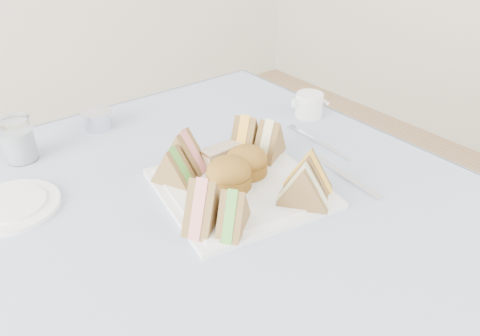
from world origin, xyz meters
TOP-DOWN VIEW (x-y plane):
  - tablecloth at (0.00, 0.00)m, footprint 1.02×1.02m
  - serving_plate at (0.10, -0.00)m, footprint 0.32×0.32m
  - sandwich_fl_a at (-0.01, -0.05)m, footprint 0.11×0.09m
  - sandwich_fl_b at (0.02, -0.09)m, footprint 0.09×0.08m
  - sandwich_fr_a at (0.19, -0.08)m, footprint 0.08×0.10m
  - sandwich_fr_b at (0.15, -0.11)m, footprint 0.09×0.10m
  - sandwich_bl_a at (0.01, 0.08)m, footprint 0.07×0.09m
  - sandwich_bl_b at (0.05, 0.11)m, footprint 0.08×0.10m
  - sandwich_br_a at (0.21, 0.05)m, footprint 0.10×0.08m
  - sandwich_br_b at (0.18, 0.09)m, footprint 0.11×0.09m
  - scone_left at (0.08, 0.01)m, footprint 0.10×0.10m
  - scone_right at (0.14, 0.02)m, footprint 0.09×0.09m
  - pastry_slice at (0.12, 0.08)m, footprint 0.08×0.04m
  - side_plate at (-0.25, 0.20)m, footprint 0.21×0.21m
  - water_glass at (-0.18, 0.37)m, footprint 0.08×0.08m
  - tea_strainer at (-0.00, 0.41)m, footprint 0.09×0.09m
  - knife at (0.29, -0.09)m, footprint 0.03×0.19m
  - fork at (0.35, 0.02)m, footprint 0.02×0.16m
  - creamer_jug at (0.43, 0.15)m, footprint 0.08×0.08m

SIDE VIEW (x-z plane):
  - tablecloth at x=0.00m, z-range 0.74..0.75m
  - fork at x=0.35m, z-range 0.75..0.75m
  - knife at x=0.29m, z-range 0.75..0.75m
  - side_plate at x=-0.25m, z-range 0.75..0.76m
  - serving_plate at x=0.10m, z-range 0.75..0.76m
  - tea_strainer at x=0.00m, z-range 0.75..0.79m
  - creamer_jug at x=0.43m, z-range 0.75..0.80m
  - pastry_slice at x=0.12m, z-range 0.76..0.80m
  - scone_right at x=0.14m, z-range 0.76..0.81m
  - scone_left at x=0.08m, z-range 0.76..0.81m
  - water_glass at x=-0.18m, z-range 0.75..0.84m
  - sandwich_fl_b at x=0.02m, z-range 0.76..0.83m
  - sandwich_bl_a at x=0.01m, z-range 0.76..0.83m
  - sandwich_fr_a at x=0.19m, z-range 0.76..0.84m
  - sandwich_fr_b at x=0.15m, z-range 0.76..0.84m
  - sandwich_br_a at x=0.21m, z-range 0.76..0.84m
  - sandwich_bl_b at x=0.05m, z-range 0.76..0.84m
  - sandwich_br_b at x=0.18m, z-range 0.76..0.84m
  - sandwich_fl_a at x=-0.01m, z-range 0.76..0.84m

